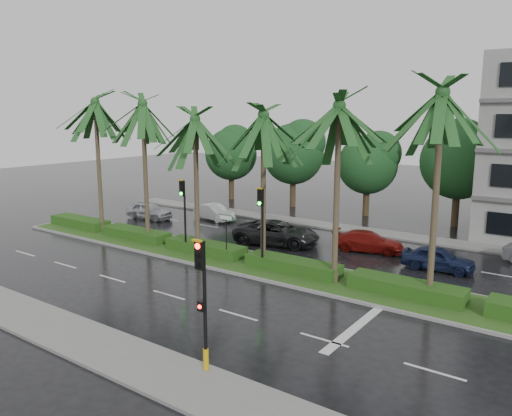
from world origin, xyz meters
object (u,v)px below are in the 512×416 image
Objects in this scene: street_sign at (226,226)px; car_silver at (149,211)px; car_blue at (438,258)px; signal_near at (203,300)px; car_darkgrey at (276,233)px; signal_median_left at (184,205)px; car_red at (368,241)px; car_white at (214,212)px.

car_silver is at bearing 155.16° from street_sign.
car_blue is at bearing -94.59° from car_silver.
street_sign reaches higher than car_blue.
signal_near reaches higher than car_darkgrey.
signal_median_left is 3.13m from street_sign.
car_darkgrey reaches higher than car_red.
signal_median_left is 1.68× the size of street_sign.
signal_median_left reaches higher than car_silver.
car_red is (17.97, 1.10, -0.05)m from car_silver.
signal_median_left reaches higher than car_red.
car_blue is at bearing 78.96° from signal_near.
street_sign is 8.93m from car_red.
signal_median_left is at bearing 115.87° from car_red.
street_sign is at bearing 125.34° from signal_near.
car_silver is 1.05× the size of car_blue.
car_white is 0.89× the size of car_red.
signal_median_left is 11.43m from car_silver.
car_white is at bearing -63.43° from car_silver.
signal_median_left is 1.03× the size of car_red.
car_red is at bearing -86.00° from car_white.
car_white is at bearing 69.61° from car_red.
car_darkgrey is (8.05, -3.42, 0.14)m from car_white.
street_sign is 0.69× the size of car_white.
car_darkgrey is 1.29× the size of car_red.
signal_median_left is at bearing 135.25° from car_darkgrey.
car_darkgrey is at bearing 90.12° from car_blue.
signal_median_left is 14.39m from car_blue.
car_darkgrey reaches higher than car_blue.
signal_near is 13.93m from signal_median_left.
signal_near is at bearing -44.09° from signal_median_left.
car_blue is at bearing -101.08° from car_darkgrey.
car_silver is (-12.47, 5.77, -1.46)m from street_sign.
street_sign reaches higher than car_silver.
street_sign is at bearing -118.76° from car_silver.
street_sign is 0.61× the size of car_red.
car_white is 18.21m from car_blue.
car_silver reaches higher than car_blue.
car_blue is (17.97, -2.91, 0.02)m from car_white.
street_sign is 11.69m from car_white.
car_darkgrey is at bearing -102.44° from car_white.
signal_median_left is at bearing -176.53° from street_sign.
car_silver is at bearing 79.68° from car_red.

